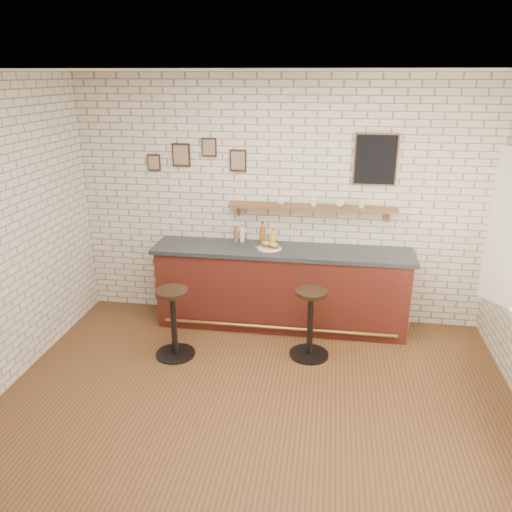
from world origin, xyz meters
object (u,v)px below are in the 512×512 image
(bitters_bottle_brown, at_px, (236,235))
(shelf_cup_c, at_px, (340,203))
(sandwich_plate, at_px, (269,248))
(bitters_bottle_white, at_px, (242,235))
(condiment_bottle_yellow, at_px, (273,237))
(bitters_bottle_amber, at_px, (263,234))
(ciabatta_sandwich, at_px, (270,245))
(bar_stool_left, at_px, (173,321))
(bar_stool_right, at_px, (310,321))
(shelf_cup_a, at_px, (281,201))
(shelf_cup_d, at_px, (362,204))
(shelf_cup_b, at_px, (314,202))
(bar_counter, at_px, (281,287))

(bitters_bottle_brown, xyz_separation_m, shelf_cup_c, (1.25, 0.00, 0.45))
(sandwich_plate, distance_m, bitters_bottle_white, 0.44)
(condiment_bottle_yellow, bearing_deg, bitters_bottle_white, 180.00)
(bitters_bottle_amber, bearing_deg, ciabatta_sandwich, -60.93)
(sandwich_plate, bearing_deg, bar_stool_left, -137.35)
(bitters_bottle_amber, bearing_deg, sandwich_plate, -62.91)
(bar_stool_left, relative_size, shelf_cup_c, 7.27)
(bar_stool_left, bearing_deg, condiment_bottle_yellow, 48.62)
(bar_stool_right, bearing_deg, shelf_cup_a, 116.25)
(shelf_cup_d, bearing_deg, bar_stool_right, -115.50)
(bitters_bottle_brown, distance_m, bar_stool_right, 1.48)
(bar_stool_left, xyz_separation_m, shelf_cup_a, (1.05, 1.09, 1.12))
(bar_stool_right, height_order, shelf_cup_b, shelf_cup_b)
(bar_stool_right, bearing_deg, bar_stool_left, -171.80)
(condiment_bottle_yellow, bearing_deg, shelf_cup_d, 0.15)
(bitters_bottle_white, distance_m, bar_stool_left, 1.41)
(bitters_bottle_white, distance_m, shelf_cup_d, 1.49)
(bitters_bottle_amber, relative_size, shelf_cup_d, 2.67)
(ciabatta_sandwich, distance_m, shelf_cup_c, 0.95)
(bar_stool_right, relative_size, shelf_cup_c, 7.28)
(ciabatta_sandwich, bearing_deg, bar_stool_left, -137.65)
(bar_counter, xyz_separation_m, sandwich_plate, (-0.15, -0.02, 0.51))
(shelf_cup_a, bearing_deg, shelf_cup_b, -40.80)
(condiment_bottle_yellow, bearing_deg, sandwich_plate, -94.09)
(bar_stool_right, xyz_separation_m, shelf_cup_d, (0.51, 0.88, 1.12))
(bitters_bottle_brown, relative_size, condiment_bottle_yellow, 1.08)
(bitters_bottle_amber, bearing_deg, shelf_cup_d, 0.13)
(condiment_bottle_yellow, height_order, shelf_cup_a, shelf_cup_a)
(shelf_cup_a, bearing_deg, shelf_cup_c, -40.80)
(bar_counter, distance_m, shelf_cup_c, 1.24)
(bar_counter, xyz_separation_m, bitters_bottle_brown, (-0.59, 0.20, 0.58))
(bar_stool_right, height_order, shelf_cup_a, shelf_cup_a)
(bitters_bottle_brown, bearing_deg, shelf_cup_d, 0.10)
(bitters_bottle_brown, relative_size, shelf_cup_a, 1.78)
(sandwich_plate, distance_m, shelf_cup_c, 0.98)
(bitters_bottle_white, xyz_separation_m, bar_stool_left, (-0.58, -1.09, -0.67))
(bar_counter, relative_size, bar_stool_left, 3.90)
(bar_stool_right, height_order, shelf_cup_d, shelf_cup_d)
(ciabatta_sandwich, distance_m, bitters_bottle_brown, 0.51)
(ciabatta_sandwich, bearing_deg, condiment_bottle_yellow, 88.46)
(bitters_bottle_white, distance_m, shelf_cup_b, 0.97)
(sandwich_plate, xyz_separation_m, shelf_cup_c, (0.80, 0.22, 0.53))
(ciabatta_sandwich, distance_m, bar_stool_left, 1.44)
(ciabatta_sandwich, bearing_deg, bitters_bottle_brown, 154.14)
(bar_stool_right, bearing_deg, sandwich_plate, 129.56)
(bitters_bottle_brown, height_order, shelf_cup_d, shelf_cup_d)
(shelf_cup_b, bearing_deg, bitters_bottle_white, 137.61)
(sandwich_plate, bearing_deg, bitters_bottle_brown, 153.64)
(bar_stool_left, bearing_deg, ciabatta_sandwich, 42.35)
(bar_stool_left, bearing_deg, shelf_cup_b, 37.15)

